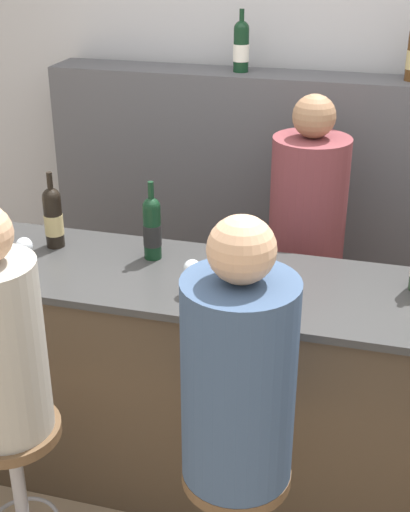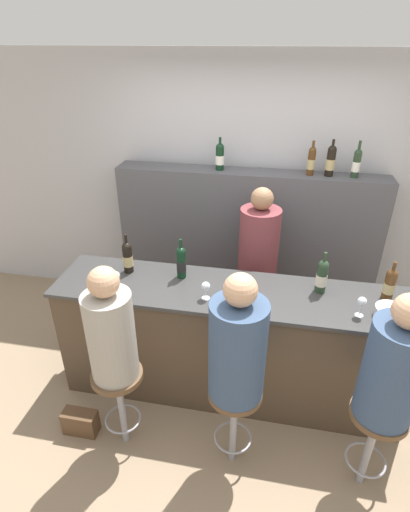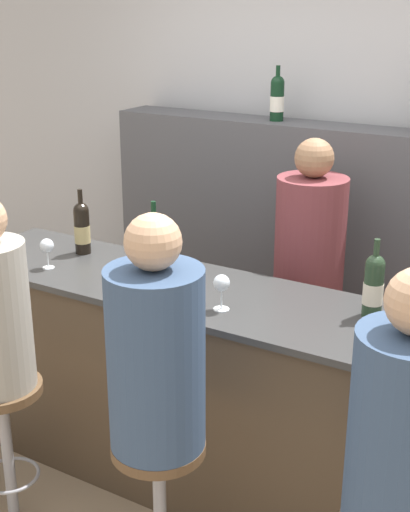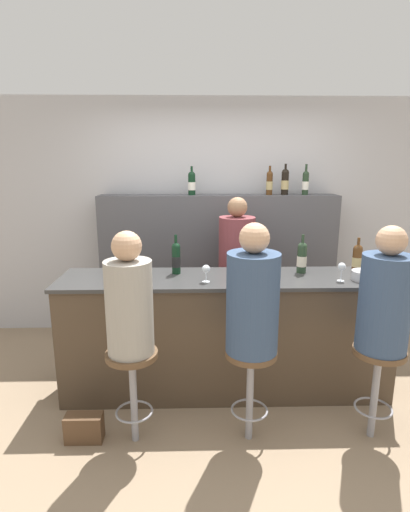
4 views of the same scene
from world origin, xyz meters
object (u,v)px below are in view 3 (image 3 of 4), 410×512
object	(u,v)px
wine_bottle_counter_1	(154,242)
bartender	(307,307)
wine_bottle_backbar_0	(277,98)
guest_seated_middle	(156,350)
wine_glass_1	(167,275)
wine_bottle_counter_0	(82,228)
bar_stool_middle	(159,477)
wine_glass_0	(47,247)
wine_glass_2	(222,284)
guest_seated_right	(406,425)
wine_bottle_counter_2	(374,285)
bar_stool_left	(4,416)

from	to	relation	value
wine_bottle_counter_1	bartender	distance (m)	0.88
wine_bottle_backbar_0	guest_seated_middle	size ratio (longest dim) A/B	0.34
wine_glass_1	bartender	distance (m)	0.93
wine_bottle_counter_0	bar_stool_middle	xyz separation A→B (m)	(0.97, -0.77, -0.62)
wine_glass_0	wine_glass_2	world-z (taller)	wine_glass_2
wine_bottle_counter_1	guest_seated_right	xyz separation A→B (m)	(1.41, -0.77, -0.10)
wine_bottle_counter_0	wine_bottle_counter_1	xyz separation A→B (m)	(0.44, 0.00, 0.00)
wine_bottle_counter_1	wine_bottle_counter_2	distance (m)	1.06
wine_bottle_backbar_0	wine_glass_2	world-z (taller)	wine_bottle_backbar_0
bar_stool_left	guest_seated_middle	xyz separation A→B (m)	(0.81, 0.00, 0.53)
wine_glass_0	wine_glass_1	xyz separation A→B (m)	(0.68, 0.00, -0.01)
bar_stool_middle	wine_bottle_counter_1	bearing A→B (deg)	124.88
bar_stool_middle	guest_seated_middle	bearing A→B (deg)	0.00
wine_glass_0	wine_bottle_counter_0	bearing A→B (deg)	89.69
guest_seated_right	wine_glass_2	bearing A→B (deg)	150.55
wine_bottle_backbar_0	bar_stool_left	xyz separation A→B (m)	(-0.40, -1.79, -1.18)
bar_stool_left	bartender	xyz separation A→B (m)	(0.83, 1.30, 0.21)
wine_bottle_counter_1	bartender	xyz separation A→B (m)	(0.56, 0.53, -0.41)
wine_glass_2	wine_bottle_backbar_0	bearing A→B (deg)	106.54
wine_bottle_counter_2	wine_glass_0	distance (m)	1.52
wine_bottle_counter_2	bar_stool_middle	distance (m)	1.11
wine_bottle_counter_1	wine_glass_0	distance (m)	0.51
wine_bottle_counter_0	bar_stool_left	world-z (taller)	wine_bottle_counter_0
wine_glass_0	wine_glass_1	distance (m)	0.68
wine_glass_2	wine_glass_1	bearing A→B (deg)	-180.00
wine_glass_1	wine_glass_2	size ratio (longest dim) A/B	0.90
wine_bottle_counter_2	bar_stool_middle	size ratio (longest dim) A/B	0.48
wine_bottle_counter_2	guest_seated_middle	distance (m)	0.93
wine_glass_0	wine_glass_1	world-z (taller)	wine_glass_0
wine_bottle_counter_1	wine_glass_1	bearing A→B (deg)	-46.34
wine_glass_1	guest_seated_middle	bearing A→B (deg)	-60.34
wine_bottle_counter_1	guest_seated_middle	xyz separation A→B (m)	(0.53, -0.77, -0.09)
wine_bottle_counter_0	bartender	bearing A→B (deg)	28.11
wine_glass_1	bar_stool_middle	bearing A→B (deg)	-60.34
guest_seated_right	bartender	bearing A→B (deg)	123.25
bartender	wine_bottle_backbar_0	bearing A→B (deg)	131.55
bar_stool_middle	guest_seated_right	distance (m)	1.02
wine_bottle_backbar_0	bartender	bearing A→B (deg)	-48.45
wine_bottle_counter_2	guest_seated_right	bearing A→B (deg)	-64.95
wine_glass_0	guest_seated_middle	xyz separation A→B (m)	(0.97, -0.51, -0.06)
wine_glass_0	wine_glass_1	bearing A→B (deg)	0.00
wine_bottle_counter_2	bar_stool_left	size ratio (longest dim) A/B	0.48
wine_glass_0	bar_stool_left	size ratio (longest dim) A/B	0.22
guest_seated_right	bartender	size ratio (longest dim) A/B	0.53
wine_glass_2	guest_seated_right	distance (m)	1.04
wine_glass_1	bar_stool_left	size ratio (longest dim) A/B	0.20
guest_seated_right	wine_bottle_counter_1	bearing A→B (deg)	151.55
guest_seated_right	wine_glass_1	bearing A→B (deg)	156.39
wine_bottle_counter_2	wine_glass_1	size ratio (longest dim) A/B	2.37
wine_bottle_counter_0	wine_bottle_counter_2	bearing A→B (deg)	0.00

